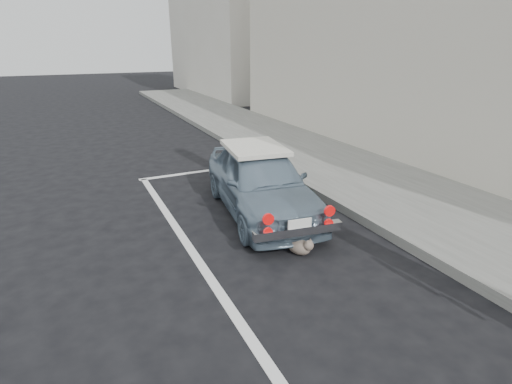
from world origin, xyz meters
TOP-DOWN VIEW (x-y plane):
  - sidewalk at (3.20, 2.00)m, footprint 2.80×40.00m
  - building_far at (6.35, 20.00)m, footprint 3.50×10.00m
  - pline_front at (0.50, 6.50)m, footprint 3.00×0.12m
  - pline_side at (-0.90, 3.00)m, footprint 0.12×7.00m
  - retro_coupe at (0.58, 3.87)m, footprint 1.75×3.43m
  - cat at (0.42, 2.33)m, footprint 0.34×0.50m

SIDE VIEW (x-z plane):
  - pline_front at x=0.50m, z-range 0.00..0.01m
  - pline_side at x=-0.90m, z-range 0.00..0.01m
  - sidewalk at x=3.20m, z-range 0.00..0.15m
  - cat at x=0.42m, z-range -0.01..0.26m
  - retro_coupe at x=0.58m, z-range 0.01..1.12m
  - building_far at x=6.35m, z-range 0.00..8.00m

